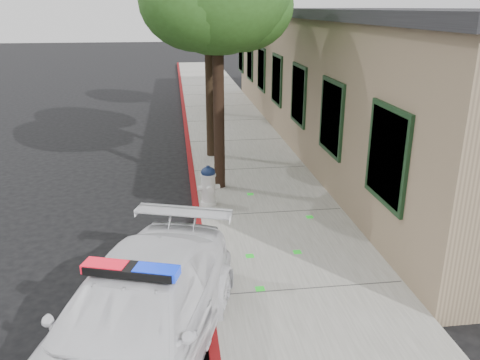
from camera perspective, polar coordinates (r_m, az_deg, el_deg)
name	(u,v)px	position (r m, az deg, el deg)	size (l,w,h in m)	color
ground	(204,305)	(7.67, -4.29, -14.38)	(120.00, 120.00, 0.00)	black
sidewalk	(269,216)	(10.43, 3.47, -4.19)	(3.20, 60.00, 0.15)	gray
red_curb	(197,219)	(10.26, -5.03, -4.62)	(0.14, 60.00, 0.16)	maroon
clapboard_building	(388,77)	(17.01, 17.02, 11.54)	(7.30, 20.89, 4.24)	#998564
police_car	(135,321)	(6.31, -12.22, -15.89)	(3.17, 4.88, 1.43)	white
fire_hydrant	(208,185)	(10.67, -3.72, -0.62)	(0.51, 0.44, 0.89)	silver
street_tree_far	(211,14)	(19.84, -3.42, 18.85)	(2.77, 2.79, 5.14)	black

